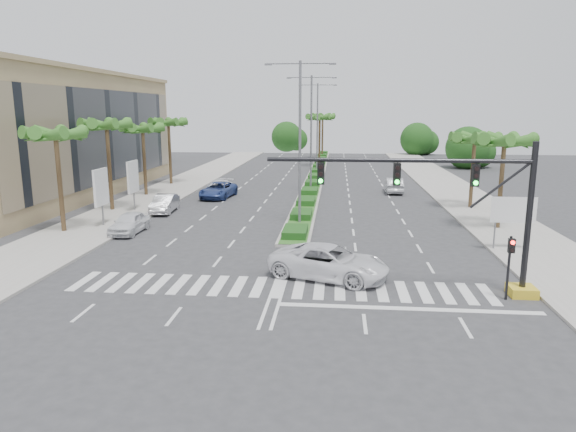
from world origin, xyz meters
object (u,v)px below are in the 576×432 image
object	(u,v)px
car_parked_d	(218,188)
car_crossing	(329,262)
car_parked_b	(165,204)
car_parked_c	(218,190)
car_parked_a	(129,223)
car_right	(394,185)

from	to	relation	value
car_parked_d	car_crossing	size ratio (longest dim) A/B	0.80
car_parked_b	car_parked_d	world-z (taller)	car_parked_b
car_parked_b	car_crossing	distance (m)	21.53
car_parked_c	car_parked_d	world-z (taller)	car_parked_c
car_parked_a	car_parked_d	xyz separation A→B (m)	(2.41, 17.16, -0.03)
car_crossing	car_right	bearing A→B (deg)	7.33
car_parked_a	car_crossing	bearing A→B (deg)	-30.27
car_crossing	car_right	world-z (taller)	car_crossing
car_parked_a	car_parked_b	xyz separation A→B (m)	(0.00, 7.53, 0.01)
car_crossing	car_right	xyz separation A→B (m)	(6.30, 28.78, -0.06)
car_crossing	car_right	size ratio (longest dim) A/B	1.28
car_parked_b	car_parked_d	distance (m)	9.92
car_parked_b	car_right	bearing A→B (deg)	27.46
car_parked_a	car_parked_b	bearing A→B (deg)	90.89
car_parked_a	car_crossing	world-z (taller)	car_crossing
car_crossing	car_parked_b	bearing A→B (deg)	61.09
car_parked_c	car_crossing	world-z (taller)	car_crossing
car_parked_a	car_parked_d	distance (m)	17.33
car_parked_d	car_right	xyz separation A→B (m)	(18.14, 3.01, 0.08)
car_parked_d	car_crossing	distance (m)	28.36
car_parked_c	car_right	size ratio (longest dim) A/B	1.16
car_right	car_parked_b	bearing A→B (deg)	33.03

